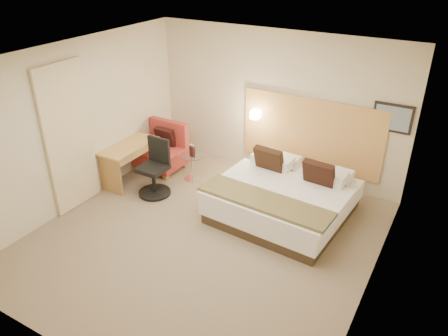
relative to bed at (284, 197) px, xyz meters
The scene contains 20 objects.
floor 1.47m from the bed, 122.94° to the right, with size 4.80×5.00×0.02m, color #796852.
ceiling 2.78m from the bed, 122.94° to the right, with size 4.80×5.00×0.02m, color white.
wall_back 1.84m from the bed, 120.59° to the left, with size 4.80×0.02×2.70m, color beige.
wall_front 3.92m from the bed, 101.82° to the right, with size 4.80×0.02×2.70m, color beige.
wall_left 3.56m from the bed, 159.40° to the right, with size 0.02×5.00×2.70m, color beige.
wall_right 2.27m from the bed, 36.23° to the right, with size 0.02×5.00×2.70m, color beige.
headboard_panel 1.42m from the bed, 93.41° to the left, with size 2.60×0.04×1.30m, color tan.
art_frame 2.14m from the bed, 45.87° to the left, with size 0.62×0.03×0.47m, color black.
art_canvas 2.13m from the bed, 45.42° to the left, with size 0.54×0.01×0.39m, color #768EA3.
lamp_arm 1.86m from the bed, 132.64° to the left, with size 0.02×0.02×0.12m, color white.
lamp_shade 1.82m from the bed, 134.08° to the left, with size 0.15×0.15×0.15m, color #FFEDC6.
curtain 3.57m from the bed, 155.22° to the right, with size 0.06×0.90×2.42m, color beige.
bottle_a 2.03m from the bed, behind, with size 0.05×0.05×0.18m, color #96D3E9.
bottle_b 1.98m from the bed, behind, with size 0.05×0.05×0.18m, color #849CCC.
menu_folder 1.93m from the bed, behind, with size 0.12×0.05×0.20m, color #3C1818.
bed is the anchor object (origin of this frame).
lounge_chair 2.74m from the bed, behind, with size 0.87×0.77×0.91m.
side_table 1.96m from the bed, behind, with size 0.57×0.57×0.50m.
desk 2.92m from the bed, behind, with size 0.53×1.15×0.72m.
desk_chair 2.28m from the bed, 167.25° to the right, with size 0.57×0.57×1.01m.
Camera 1 is at (2.96, -4.51, 4.02)m, focal length 35.00 mm.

